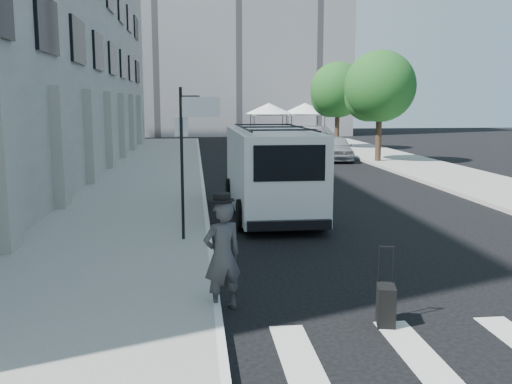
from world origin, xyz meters
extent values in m
plane|color=black|center=(0.00, 0.00, 0.00)|extent=(120.00, 120.00, 0.00)
cube|color=gray|center=(-4.25, 16.00, 0.07)|extent=(4.50, 48.00, 0.15)
cube|color=gray|center=(9.00, 20.00, 0.07)|extent=(4.00, 56.00, 0.15)
cube|color=slate|center=(2.00, 50.00, 12.50)|extent=(22.00, 12.00, 25.00)
cylinder|color=black|center=(-2.60, 3.20, 1.90)|extent=(0.07, 0.07, 3.50)
cube|color=white|center=(-2.60, 3.22, 2.75)|extent=(0.30, 0.03, 0.42)
cube|color=white|center=(-2.15, 3.20, 3.20)|extent=(0.85, 0.06, 0.45)
cylinder|color=black|center=(7.60, 20.00, 1.40)|extent=(0.32, 0.32, 2.80)
sphere|color=#1A4917|center=(7.60, 20.00, 4.13)|extent=(3.80, 3.80, 3.80)
sphere|color=#1A4917|center=(7.20, 20.60, 3.56)|extent=(2.66, 2.66, 2.66)
cylinder|color=black|center=(7.60, 29.00, 1.40)|extent=(0.32, 0.32, 2.80)
sphere|color=#1A4917|center=(7.60, 29.00, 4.13)|extent=(3.80, 3.80, 3.80)
sphere|color=#1A4917|center=(7.20, 29.60, 3.56)|extent=(2.66, 2.66, 2.66)
cylinder|color=black|center=(2.60, 36.60, 1.10)|extent=(0.06, 0.06, 2.20)
cylinder|color=black|center=(5.40, 36.60, 1.10)|extent=(0.06, 0.06, 2.20)
cylinder|color=black|center=(2.60, 39.40, 1.10)|extent=(0.06, 0.06, 2.20)
cylinder|color=black|center=(5.40, 39.40, 1.10)|extent=(0.06, 0.06, 2.20)
cube|color=white|center=(4.00, 38.00, 2.25)|extent=(3.00, 3.00, 0.12)
cone|color=white|center=(4.00, 38.00, 2.75)|extent=(4.00, 4.00, 0.90)
cylinder|color=black|center=(5.80, 37.10, 1.10)|extent=(0.06, 0.06, 2.20)
cylinder|color=black|center=(8.60, 37.10, 1.10)|extent=(0.06, 0.06, 2.20)
cylinder|color=black|center=(5.80, 39.90, 1.10)|extent=(0.06, 0.06, 2.20)
cylinder|color=black|center=(8.60, 39.90, 1.10)|extent=(0.06, 0.06, 2.20)
cube|color=white|center=(7.20, 38.50, 2.25)|extent=(3.00, 3.00, 0.12)
cone|color=white|center=(7.20, 38.50, 2.75)|extent=(4.00, 4.00, 0.90)
imported|color=#393A3C|center=(-1.90, -1.11, 0.90)|extent=(0.77, 0.65, 1.79)
cube|color=black|center=(-1.70, 1.41, 0.17)|extent=(0.26, 0.45, 0.34)
cube|color=black|center=(0.51, -2.00, 0.30)|extent=(0.35, 0.47, 0.61)
cylinder|color=black|center=(0.45, -1.79, 0.87)|extent=(0.02, 0.02, 0.58)
cylinder|color=black|center=(0.65, -1.84, 0.87)|extent=(0.02, 0.02, 0.58)
cube|color=black|center=(0.55, -1.82, 1.15)|extent=(0.23, 0.08, 0.03)
cube|color=silver|center=(-0.07, 6.52, 1.35)|extent=(2.25, 5.94, 2.30)
cube|color=silver|center=(-0.10, 9.75, 0.82)|extent=(2.09, 1.01, 1.20)
cube|color=black|center=(-0.04, 3.58, 1.86)|extent=(1.75, 0.11, 0.88)
cylinder|color=black|center=(-1.13, 8.59, 0.42)|extent=(0.32, 0.84, 0.83)
cylinder|color=black|center=(0.95, 8.61, 0.42)|extent=(0.32, 0.84, 0.83)
cylinder|color=black|center=(-1.09, 4.53, 0.42)|extent=(0.32, 0.84, 0.83)
cylinder|color=black|center=(0.99, 4.56, 0.42)|extent=(0.32, 0.84, 0.83)
imported|color=#9B9EA3|center=(5.69, 21.75, 0.72)|extent=(2.19, 4.40, 1.44)
imported|color=#585A60|center=(5.80, 28.98, 0.79)|extent=(1.69, 4.79, 1.58)
imported|color=#92959A|center=(6.62, 30.49, 0.79)|extent=(2.38, 5.51, 1.58)
camera|label=1|loc=(-2.32, -9.91, 3.33)|focal=40.00mm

